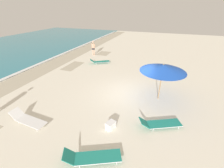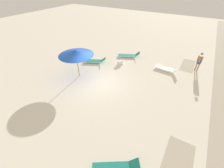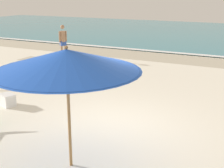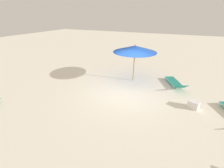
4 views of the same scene
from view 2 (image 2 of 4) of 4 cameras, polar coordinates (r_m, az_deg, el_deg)
name	(u,v)px [view 2 (image 2 of 4)]	position (r m, az deg, el deg)	size (l,w,h in m)	color
ground_plane	(98,82)	(12.46, -5.41, 0.68)	(60.00, 60.00, 0.16)	silver
beach_umbrella	(76,53)	(12.33, -13.57, 11.52)	(2.79, 2.79, 2.45)	#9E7547
sun_lounger_under_umbrella	(129,55)	(16.35, 6.53, 10.93)	(1.51, 2.28, 0.56)	#1E8475
sun_lounger_beside_umbrella	(95,61)	(15.20, -6.48, 8.88)	(1.49, 2.20, 0.52)	#1E8475
sun_lounger_near_water_left	(116,168)	(7.59, 1.49, -29.37)	(1.65, 2.09, 0.52)	#1E8475
sun_lounger_near_water_right	(167,68)	(14.61, 20.11, 5.60)	(0.76, 2.15, 0.57)	white
beachgoer_wading_adult	(199,61)	(15.41, 30.34, 7.66)	(0.30, 0.41, 1.76)	#A37A5B
cooler_box	(120,62)	(14.81, 3.10, 8.19)	(0.59, 0.51, 0.37)	white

